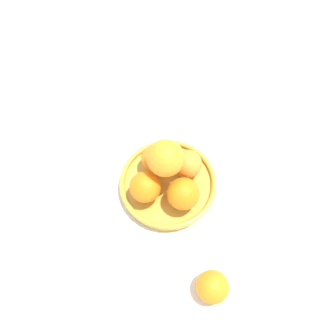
% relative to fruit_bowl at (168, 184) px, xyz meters
% --- Properties ---
extents(ground_plane, '(4.00, 4.00, 0.00)m').
position_rel_fruit_bowl_xyz_m(ground_plane, '(0.00, 0.00, -0.02)').
color(ground_plane, white).
extents(fruit_bowl, '(0.24, 0.24, 0.03)m').
position_rel_fruit_bowl_xyz_m(fruit_bowl, '(0.00, 0.00, 0.00)').
color(fruit_bowl, gold).
rests_on(fruit_bowl, ground_plane).
extents(orange_pile, '(0.16, 0.16, 0.14)m').
position_rel_fruit_bowl_xyz_m(orange_pile, '(0.00, -0.00, 0.07)').
color(orange_pile, orange).
rests_on(orange_pile, fruit_bowl).
extents(stray_orange, '(0.07, 0.07, 0.07)m').
position_rel_fruit_bowl_xyz_m(stray_orange, '(0.20, 0.17, 0.02)').
color(stray_orange, orange).
rests_on(stray_orange, ground_plane).
extents(napkin_folded, '(0.19, 0.19, 0.01)m').
position_rel_fruit_bowl_xyz_m(napkin_folded, '(-0.32, -0.03, -0.01)').
color(napkin_folded, silver).
rests_on(napkin_folded, ground_plane).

